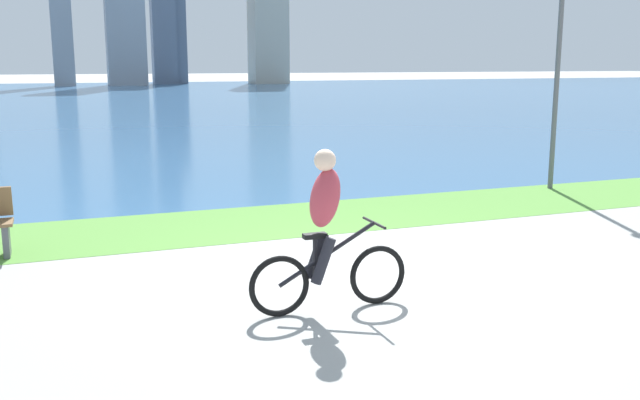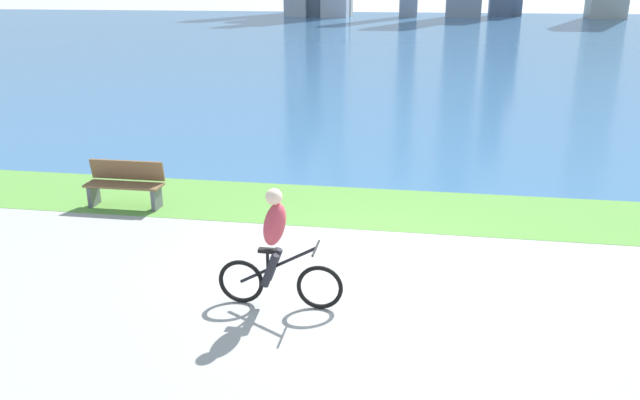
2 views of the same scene
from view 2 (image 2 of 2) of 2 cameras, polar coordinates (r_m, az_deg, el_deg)
The scene contains 5 objects.
ground_plane at distance 9.81m, azimuth 3.50°, elevation -6.50°, with size 300.00×300.00×0.00m, color #9E9E99.
grass_strip_bayside at distance 12.58m, azimuth 4.95°, elevation -0.68°, with size 120.00×2.41×0.01m, color #59933D.
bay_water_surface at distance 53.27m, azimuth 8.73°, elevation 14.15°, with size 300.00×80.11×0.00m, color #386693.
cyclist_lead at distance 8.56m, azimuth -3.89°, elevation -4.33°, with size 1.72×0.52×1.67m.
bench_near_path at distance 13.06m, azimuth -16.86°, elevation 1.35°, with size 1.50×0.47×0.90m.
Camera 2 is at (0.86, -8.83, 4.20)m, focal length 36.16 mm.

